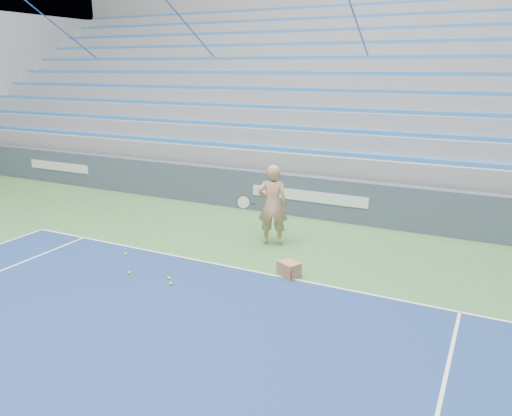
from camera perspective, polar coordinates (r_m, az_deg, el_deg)
The scene contains 9 objects.
sponsor_barrier at distance 13.28m, azimuth 6.20°, elevation 1.29°, with size 30.00×0.32×1.10m.
bleachers at distance 18.39m, azimuth 12.72°, elevation 10.78°, with size 31.00×9.15×7.30m.
tennis_player at distance 11.07m, azimuth 1.89°, elevation 0.35°, with size 0.99×0.93×1.82m.
ball_box at distance 9.59m, azimuth 3.78°, elevation -7.02°, with size 0.48×0.44×0.29m.
tennis_ball_0 at distance 10.01m, azimuth -14.29°, elevation -7.21°, with size 0.07×0.07×0.07m, color #B8E02D.
tennis_ball_1 at distance 9.61m, azimuth -9.91°, elevation -7.92°, with size 0.07×0.07×0.07m, color #B8E02D.
tennis_ball_2 at distance 9.39m, azimuth -9.71°, elevation -8.52°, with size 0.07×0.07×0.07m, color #B8E02D.
tennis_ball_3 at distance 10.99m, azimuth -14.64°, elevation -5.11°, with size 0.07×0.07×0.07m, color #B8E02D.
tennis_ball_4 at distance 10.34m, azimuth 2.47°, elevation -5.93°, with size 0.07×0.07×0.07m, color #B8E02D.
Camera 1 is at (4.41, 3.81, 3.88)m, focal length 35.00 mm.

